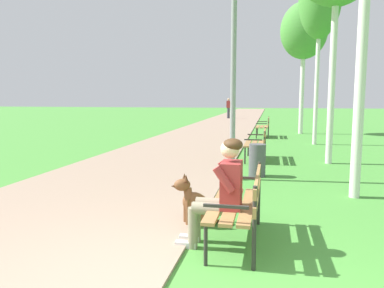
{
  "coord_description": "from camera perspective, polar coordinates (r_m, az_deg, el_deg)",
  "views": [
    {
      "loc": [
        0.76,
        -2.84,
        1.69
      ],
      "look_at": [
        -0.55,
        3.43,
        0.9
      ],
      "focal_mm": 35.15,
      "sensor_mm": 36.0,
      "label": 1
    }
  ],
  "objects": [
    {
      "name": "paved_path",
      "position": [
        27.04,
        5.73,
        3.48
      ],
      "size": [
        3.96,
        60.0,
        0.04
      ],
      "primitive_type": "cube",
      "color": "gray",
      "rests_on": "ground"
    },
    {
      "name": "park_bench_near",
      "position": [
        4.44,
        7.48,
        -8.43
      ],
      "size": [
        0.55,
        1.5,
        0.85
      ],
      "color": "olive",
      "rests_on": "ground"
    },
    {
      "name": "park_bench_mid",
      "position": [
        10.34,
        9.97,
        0.39
      ],
      "size": [
        0.55,
        1.5,
        0.85
      ],
      "color": "olive",
      "rests_on": "ground"
    },
    {
      "name": "park_bench_far",
      "position": [
        16.45,
        10.89,
        2.81
      ],
      "size": [
        0.55,
        1.5,
        0.85
      ],
      "color": "olive",
      "rests_on": "ground"
    },
    {
      "name": "person_seated_on_near_bench",
      "position": [
        4.25,
        4.52,
        -6.76
      ],
      "size": [
        0.74,
        0.49,
        1.25
      ],
      "color": "gray",
      "rests_on": "ground"
    },
    {
      "name": "dog_brown",
      "position": [
        5.07,
        1.14,
        -9.37
      ],
      "size": [
        0.77,
        0.48,
        0.71
      ],
      "color": "brown",
      "rests_on": "ground"
    },
    {
      "name": "lamp_post_near",
      "position": [
        7.75,
        6.3,
        10.42
      ],
      "size": [
        0.24,
        0.24,
        4.16
      ],
      "color": "gray",
      "rests_on": "ground"
    },
    {
      "name": "birch_tree_fourth",
      "position": [
        14.67,
        18.86,
        20.01
      ],
      "size": [
        1.45,
        1.47,
        6.5
      ],
      "color": "silver",
      "rests_on": "ground"
    },
    {
      "name": "birch_tree_fifth",
      "position": [
        18.63,
        16.63,
        16.06
      ],
      "size": [
        2.13,
        1.93,
        6.04
      ],
      "color": "silver",
      "rests_on": "ground"
    },
    {
      "name": "litter_bin",
      "position": [
        8.23,
        9.86,
        -2.44
      ],
      "size": [
        0.36,
        0.36,
        0.7
      ],
      "primitive_type": "cylinder",
      "color": "#515156",
      "rests_on": "ground"
    },
    {
      "name": "pedestrian_distant",
      "position": [
        30.36,
        5.56,
        5.42
      ],
      "size": [
        0.32,
        0.22,
        1.65
      ],
      "color": "#383842",
      "rests_on": "ground"
    }
  ]
}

